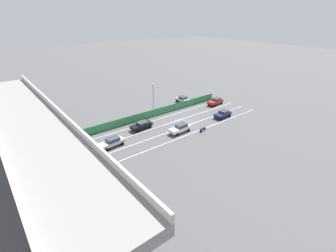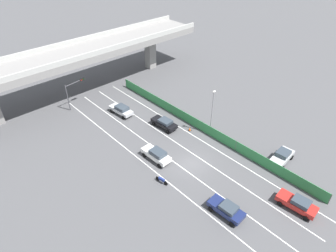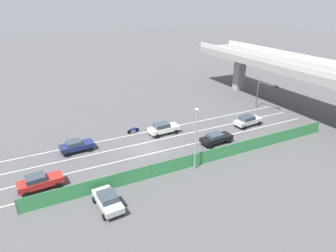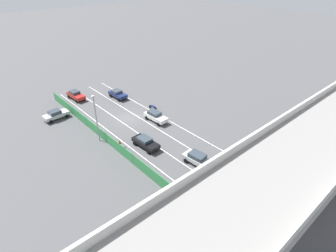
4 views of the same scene
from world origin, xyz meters
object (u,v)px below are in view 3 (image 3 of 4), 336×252
car_sedan_white (163,128)px  traffic_light (265,90)px  car_sedan_navy (76,146)px  street_lamp (196,134)px  traffic_cone (205,155)px  car_sedan_black (216,138)px  motorcycle (133,130)px  parked_wagon_silver (108,200)px  car_sedan_silver (248,120)px  car_sedan_red (39,181)px

car_sedan_white → traffic_light: traffic_light is taller
car_sedan_navy → street_lamp: size_ratio=0.57×
street_lamp → traffic_cone: bearing=125.4°
car_sedan_black → car_sedan_white: bearing=-140.0°
motorcycle → parked_wagon_silver: 17.30m
car_sedan_white → traffic_cone: size_ratio=7.43×
car_sedan_silver → street_lamp: 16.28m
parked_wagon_silver → street_lamp: size_ratio=0.58×
car_sedan_red → street_lamp: (3.96, 16.69, 3.67)m
car_sedan_white → car_sedan_red: size_ratio=1.00×
car_sedan_white → car_sedan_black: (6.11, 5.12, -0.09)m
motorcycle → traffic_light: size_ratio=0.39×
car_sedan_white → parked_wagon_silver: car_sedan_white is taller
car_sedan_navy → car_sedan_white: bearing=88.9°
car_sedan_navy → car_sedan_red: 8.42m
car_sedan_navy → parked_wagon_silver: parked_wagon_silver is taller
car_sedan_white → street_lamp: street_lamp is taller
street_lamp → motorcycle: bearing=-167.5°
car_sedan_red → car_sedan_black: 22.79m
car_sedan_silver → traffic_cone: (5.27, -11.49, -0.62)m
car_sedan_silver → traffic_light: size_ratio=0.96×
car_sedan_silver → car_sedan_white: bearing=-103.8°
car_sedan_red → street_lamp: size_ratio=0.61×
street_lamp → car_sedan_black: bearing=125.2°
traffic_light → street_lamp: 24.56m
car_sedan_white → car_sedan_red: car_sedan_white is taller
motorcycle → parked_wagon_silver: parked_wagon_silver is taller
car_sedan_black → traffic_cone: size_ratio=7.49×
car_sedan_silver → traffic_cone: size_ratio=7.69×
car_sedan_silver → car_sedan_black: 8.54m
car_sedan_red → street_lamp: bearing=76.7°
traffic_light → traffic_cone: size_ratio=8.01×
parked_wagon_silver → car_sedan_black: bearing=111.0°
car_sedan_silver → traffic_cone: 12.66m
motorcycle → parked_wagon_silver: size_ratio=0.44×
parked_wagon_silver → motorcycle: bearing=151.3°
street_lamp → traffic_cone: street_lamp is taller
car_sedan_silver → car_sedan_black: (2.86, -8.05, -0.05)m
car_sedan_white → traffic_cone: 8.71m
street_lamp → car_sedan_silver: bearing=116.9°
car_sedan_black → traffic_cone: (2.41, -3.44, -0.57)m
car_sedan_navy → traffic_light: size_ratio=0.87×
car_sedan_white → street_lamp: 11.07m
motorcycle → traffic_light: traffic_light is taller
car_sedan_white → traffic_cone: bearing=11.2°
car_sedan_red → traffic_light: (-7.74, 38.26, 2.70)m
car_sedan_white → traffic_light: (-1.29, 20.60, 2.68)m
car_sedan_navy → traffic_cone: bearing=58.4°
car_sedan_white → parked_wagon_silver: bearing=-43.6°
car_sedan_black → motorcycle: 12.37m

